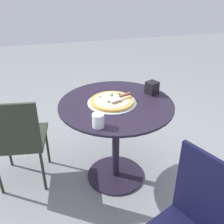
# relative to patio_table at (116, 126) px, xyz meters

# --- Properties ---
(ground_plane) EXTENTS (10.00, 10.00, 0.00)m
(ground_plane) POSITION_rel_patio_table_xyz_m (0.00, 0.00, -0.55)
(ground_plane) COLOR slate
(patio_table) EXTENTS (0.92, 0.92, 0.76)m
(patio_table) POSITION_rel_patio_table_xyz_m (0.00, 0.00, 0.00)
(patio_table) COLOR black
(patio_table) RESTS_ON ground
(pizza_on_tray) EXTENTS (0.39, 0.39, 0.04)m
(pizza_on_tray) POSITION_rel_patio_table_xyz_m (-0.03, 0.02, 0.23)
(pizza_on_tray) COLOR silver
(pizza_on_tray) RESTS_ON patio_table
(pizza_server) EXTENTS (0.21, 0.12, 0.02)m
(pizza_server) POSITION_rel_patio_table_xyz_m (0.03, 0.01, 0.26)
(pizza_server) COLOR silver
(pizza_server) RESTS_ON pizza_on_tray
(drinking_cup) EXTENTS (0.08, 0.08, 0.10)m
(drinking_cup) POSITION_rel_patio_table_xyz_m (-0.21, -0.30, 0.26)
(drinking_cup) COLOR silver
(drinking_cup) RESTS_ON patio_table
(napkin_dispenser) EXTENTS (0.12, 0.12, 0.11)m
(napkin_dispenser) POSITION_rel_patio_table_xyz_m (0.34, 0.10, 0.27)
(napkin_dispenser) COLOR black
(napkin_dispenser) RESTS_ON patio_table
(patio_chair_far) EXTENTS (0.48, 0.48, 0.86)m
(patio_chair_far) POSITION_rel_patio_table_xyz_m (-0.80, 0.11, -0.05)
(patio_chair_far) COLOR #262F21
(patio_chair_far) RESTS_ON ground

